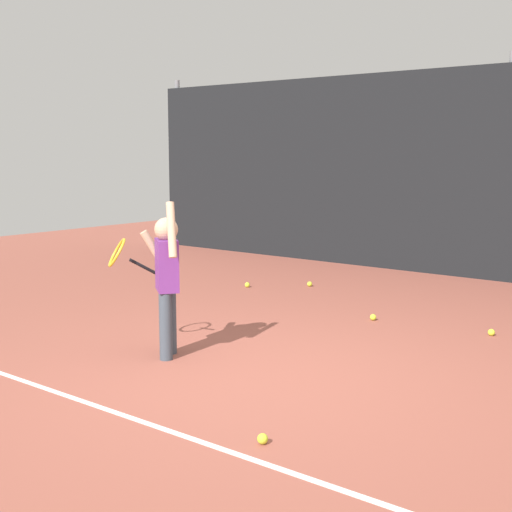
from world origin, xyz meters
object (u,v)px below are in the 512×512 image
tennis_ball_3 (263,439)px  tennis_ball_5 (247,285)px  tennis_player (165,273)px  tennis_ball_2 (310,284)px  tennis_ball_1 (373,317)px  tennis_ball_4 (491,332)px

tennis_ball_3 → tennis_ball_5: size_ratio=1.00×
tennis_player → tennis_ball_5: (-1.45, 2.88, -0.69)m
tennis_ball_2 → tennis_player: bearing=-76.2°
tennis_player → tennis_ball_5: tennis_player is taller
tennis_ball_1 → tennis_ball_3: (1.06, -3.23, 0.00)m
tennis_ball_1 → tennis_ball_5: size_ratio=1.00×
tennis_ball_2 → tennis_ball_4: size_ratio=1.00×
tennis_player → tennis_ball_1: 2.50m
tennis_ball_2 → tennis_ball_3: 5.12m
tennis_player → tennis_ball_2: size_ratio=20.46×
tennis_ball_3 → tennis_ball_5: 5.03m
tennis_player → tennis_ball_2: bearing=141.1°
tennis_ball_4 → tennis_ball_2: bearing=160.3°
tennis_ball_2 → tennis_ball_5: bearing=-137.4°
tennis_ball_1 → tennis_ball_4: 1.21m
tennis_player → tennis_ball_2: 3.60m
tennis_ball_1 → tennis_ball_5: (-2.19, 0.60, 0.00)m
tennis_player → tennis_ball_4: (1.95, 2.43, -0.69)m
tennis_player → tennis_ball_3: (1.81, -0.95, -0.69)m
tennis_ball_5 → tennis_ball_3: bearing=-49.7°
tennis_ball_4 → tennis_ball_5: 3.42m
tennis_ball_4 → tennis_ball_3: bearing=-92.4°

